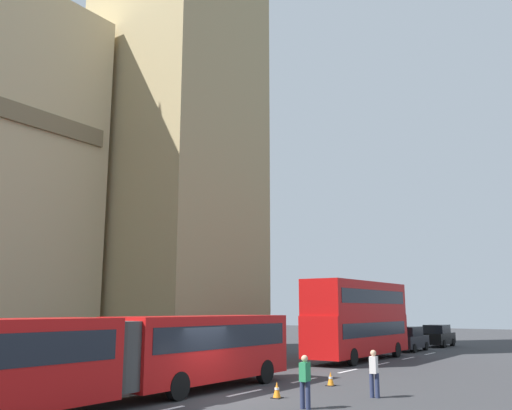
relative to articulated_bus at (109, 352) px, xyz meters
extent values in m
plane|color=#333335|center=(3.56, -1.99, -1.75)|extent=(160.00, 160.00, 0.00)
cube|color=silver|center=(5.08, -1.99, -1.74)|extent=(2.20, 0.16, 0.01)
cube|color=silver|center=(9.68, -1.99, -1.74)|extent=(2.20, 0.16, 0.01)
cube|color=silver|center=(14.28, -1.99, -1.74)|extent=(2.20, 0.16, 0.01)
cube|color=silver|center=(18.88, -1.99, -1.74)|extent=(2.20, 0.16, 0.01)
cube|color=silver|center=(23.48, -1.99, -1.74)|extent=(2.20, 0.16, 0.01)
cube|color=silver|center=(28.08, -1.99, -1.74)|extent=(2.20, 0.16, 0.01)
cube|color=tan|center=(17.81, 14.01, 22.33)|extent=(10.72, 10.72, 48.15)
cube|color=red|center=(4.91, 0.01, -0.10)|extent=(8.94, 2.50, 2.50)
cube|color=#1E232D|center=(4.91, 0.01, 0.35)|extent=(8.22, 2.54, 0.90)
cylinder|color=#3F3F3F|center=(0.00, 0.01, -0.10)|extent=(2.38, 2.38, 2.25)
cylinder|color=black|center=(7.77, -1.12, -1.25)|extent=(1.00, 0.30, 1.00)
cylinder|color=black|center=(2.23, -1.12, -1.25)|extent=(1.00, 0.30, 1.00)
cube|color=#B20F0F|center=(20.21, 0.01, -0.15)|extent=(10.88, 2.50, 2.40)
cube|color=#1E232D|center=(20.21, 0.01, 0.20)|extent=(9.79, 2.54, 0.84)
cube|color=#B20F0F|center=(20.21, 0.01, 2.10)|extent=(10.66, 2.50, 2.10)
cube|color=#1E232D|center=(20.21, 0.01, 2.20)|extent=(9.79, 2.54, 0.84)
cylinder|color=black|center=(23.69, -1.12, -1.25)|extent=(1.00, 0.30, 1.00)
cylinder|color=black|center=(16.73, -1.12, -1.25)|extent=(1.00, 0.30, 1.00)
cube|color=black|center=(29.64, 0.08, -1.05)|extent=(4.40, 1.80, 0.90)
cube|color=black|center=(29.44, 0.08, -0.25)|extent=(2.46, 1.66, 0.70)
cylinder|color=black|center=(31.05, -0.73, -1.43)|extent=(0.64, 0.30, 0.64)
cylinder|color=black|center=(28.23, -0.73, -1.43)|extent=(0.64, 0.30, 0.64)
cube|color=black|center=(36.10, -0.25, -1.05)|extent=(4.40, 1.80, 0.90)
cube|color=black|center=(35.90, -0.25, -0.25)|extent=(2.46, 1.66, 0.70)
cylinder|color=black|center=(37.51, -1.06, -1.43)|extent=(0.64, 0.30, 0.64)
cylinder|color=black|center=(34.70, -1.06, -1.43)|extent=(0.64, 0.30, 0.64)
cube|color=black|center=(4.71, -3.69, -1.73)|extent=(0.36, 0.36, 0.03)
cone|color=orange|center=(4.71, -3.69, -1.44)|extent=(0.28, 0.28, 0.55)
cylinder|color=white|center=(4.71, -3.69, -1.41)|extent=(0.17, 0.17, 0.08)
cube|color=black|center=(8.75, -3.81, -1.73)|extent=(0.36, 0.36, 0.03)
cone|color=orange|center=(8.75, -3.81, -1.44)|extent=(0.28, 0.28, 0.55)
cylinder|color=white|center=(8.75, -3.81, -1.41)|extent=(0.17, 0.17, 0.08)
cylinder|color=#262D4C|center=(3.40, -5.51, -1.32)|extent=(0.16, 0.16, 0.86)
cylinder|color=#262D4C|center=(3.42, -5.71, -1.32)|extent=(0.16, 0.16, 0.86)
cube|color=#267F4C|center=(3.41, -5.61, -0.59)|extent=(0.42, 0.27, 0.60)
sphere|color=tan|center=(3.41, -5.61, -0.17)|extent=(0.22, 0.22, 0.22)
cylinder|color=#262D4C|center=(6.85, -6.67, -1.32)|extent=(0.16, 0.16, 0.86)
cylinder|color=#262D4C|center=(6.81, -6.48, -1.32)|extent=(0.16, 0.16, 0.86)
cube|color=silver|center=(6.83, -6.57, -0.59)|extent=(0.43, 0.30, 0.60)
sphere|color=tan|center=(6.83, -6.57, -0.17)|extent=(0.22, 0.22, 0.22)
camera|label=1|loc=(-12.68, -14.81, 1.42)|focal=38.14mm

